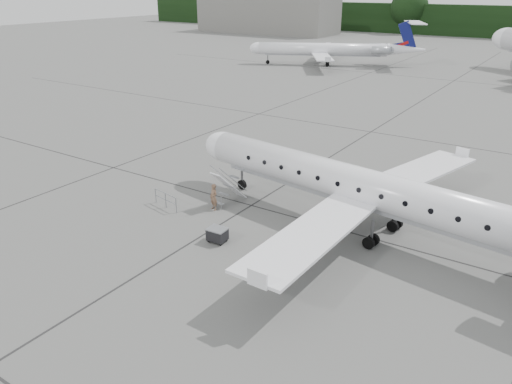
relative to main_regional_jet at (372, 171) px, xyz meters
The scene contains 8 objects.
ground 8.19m from the main_regional_jet, 105.46° to the right, with size 320.00×320.00×0.00m, color slate.
terminal_building 125.63m from the main_regional_jet, 124.94° to the left, with size 40.00×14.00×10.00m, color slate.
main_regional_jet is the anchor object (origin of this frame).
airstair 9.50m from the main_regional_jet, behind, with size 0.85×2.44×2.36m, color white, non-canonical shape.
passenger 10.01m from the main_regional_jet, 165.71° to the right, with size 0.63×0.41×1.72m, color brown.
safety_railing 13.04m from the main_regional_jet, 162.33° to the right, with size 2.20×0.08×1.00m, color gray, non-canonical shape.
baggage_cart 9.22m from the main_regional_jet, 139.02° to the right, with size 1.01×0.81×0.87m, color black, non-canonical shape.
bg_regional_left 64.01m from the main_regional_jet, 118.88° to the left, with size 28.38×20.43×7.44m, color white, non-canonical shape.
Camera 1 is at (10.76, -17.90, 13.28)m, focal length 35.00 mm.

